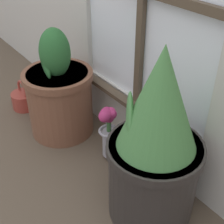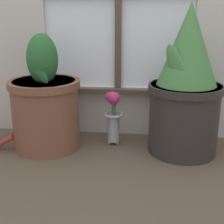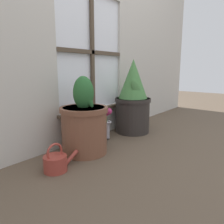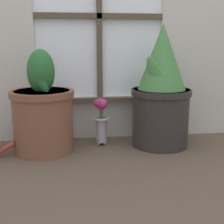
% 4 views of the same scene
% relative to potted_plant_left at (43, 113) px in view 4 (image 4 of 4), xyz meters
% --- Properties ---
extents(ground_plane, '(10.00, 10.00, 0.00)m').
position_rel_potted_plant_left_xyz_m(ground_plane, '(0.37, -0.28, -0.24)').
color(ground_plane, brown).
extents(potted_plant_left, '(0.38, 0.38, 0.62)m').
position_rel_potted_plant_left_xyz_m(potted_plant_left, '(0.00, 0.00, 0.00)').
color(potted_plant_left, brown).
rests_on(potted_plant_left, ground_plane).
extents(potted_plant_right, '(0.38, 0.38, 0.77)m').
position_rel_potted_plant_left_xyz_m(potted_plant_right, '(0.74, 0.02, 0.11)').
color(potted_plant_right, '#2D2826').
rests_on(potted_plant_right, ground_plane).
extents(flower_vase, '(0.11, 0.11, 0.31)m').
position_rel_potted_plant_left_xyz_m(flower_vase, '(0.36, 0.07, -0.05)').
color(flower_vase, '#99939E').
rests_on(flower_vase, ground_plane).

